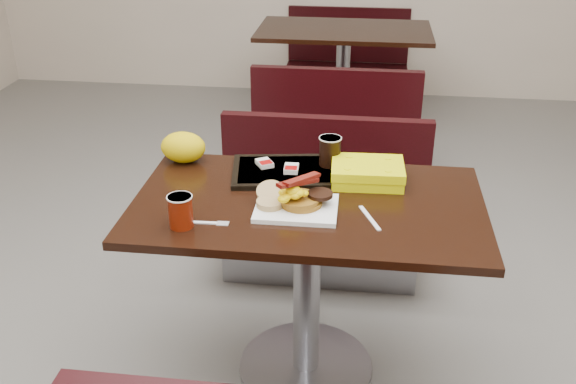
# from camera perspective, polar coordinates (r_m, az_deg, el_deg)

# --- Properties ---
(floor) EXTENTS (6.00, 7.00, 0.01)m
(floor) POSITION_cam_1_polar(r_m,az_deg,el_deg) (2.68, 1.54, -15.15)
(floor) COLOR slate
(floor) RESTS_ON ground
(table_near) EXTENTS (1.20, 0.70, 0.75)m
(table_near) POSITION_cam_1_polar(r_m,az_deg,el_deg) (2.44, 1.65, -8.61)
(table_near) COLOR black
(table_near) RESTS_ON floor
(bench_near_n) EXTENTS (1.00, 0.46, 0.72)m
(bench_near_n) POSITION_cam_1_polar(r_m,az_deg,el_deg) (3.05, 2.94, -1.23)
(bench_near_n) COLOR black
(bench_near_n) RESTS_ON floor
(table_far) EXTENTS (1.20, 0.70, 0.75)m
(table_far) POSITION_cam_1_polar(r_m,az_deg,el_deg) (4.80, 4.75, 9.59)
(table_far) COLOR black
(table_far) RESTS_ON floor
(bench_far_s) EXTENTS (1.00, 0.46, 0.72)m
(bench_far_s) POSITION_cam_1_polar(r_m,az_deg,el_deg) (4.14, 4.25, 6.55)
(bench_far_s) COLOR black
(bench_far_s) RESTS_ON floor
(bench_far_n) EXTENTS (1.00, 0.46, 0.72)m
(bench_far_n) POSITION_cam_1_polar(r_m,az_deg,el_deg) (5.48, 5.12, 11.59)
(bench_far_n) COLOR black
(bench_far_n) RESTS_ON floor
(platter) EXTENTS (0.27, 0.22, 0.02)m
(platter) POSITION_cam_1_polar(r_m,az_deg,el_deg) (2.18, 0.74, -1.42)
(platter) COLOR white
(platter) RESTS_ON table_near
(pancake_stack) EXTENTS (0.15, 0.15, 0.03)m
(pancake_stack) POSITION_cam_1_polar(r_m,az_deg,el_deg) (2.18, 1.16, -0.73)
(pancake_stack) COLOR #945E18
(pancake_stack) RESTS_ON platter
(sausage_patty) EXTENTS (0.10, 0.10, 0.01)m
(sausage_patty) POSITION_cam_1_polar(r_m,az_deg,el_deg) (2.18, 2.82, -0.19)
(sausage_patty) COLOR black
(sausage_patty) RESTS_ON pancake_stack
(scrambled_eggs) EXTENTS (0.10, 0.09, 0.05)m
(scrambled_eggs) POSITION_cam_1_polar(r_m,az_deg,el_deg) (2.15, 0.46, -0.10)
(scrambled_eggs) COLOR #FFEE05
(scrambled_eggs) RESTS_ON pancake_stack
(bacon_strips) EXTENTS (0.16, 0.17, 0.01)m
(bacon_strips) POSITION_cam_1_polar(r_m,az_deg,el_deg) (2.15, 0.87, 0.91)
(bacon_strips) COLOR #490705
(bacon_strips) RESTS_ON scrambled_eggs
(muffin_bottom) EXTENTS (0.11, 0.11, 0.02)m
(muffin_bottom) POSITION_cam_1_polar(r_m,az_deg,el_deg) (2.18, -1.59, -0.98)
(muffin_bottom) COLOR tan
(muffin_bottom) RESTS_ON platter
(muffin_top) EXTENTS (0.10, 0.10, 0.05)m
(muffin_top) POSITION_cam_1_polar(r_m,az_deg,el_deg) (2.22, -1.57, 0.02)
(muffin_top) COLOR tan
(muffin_top) RESTS_ON platter
(coffee_cup_near) EXTENTS (0.08, 0.08, 0.11)m
(coffee_cup_near) POSITION_cam_1_polar(r_m,az_deg,el_deg) (2.10, -9.32, -1.68)
(coffee_cup_near) COLOR #971805
(coffee_cup_near) RESTS_ON table_near
(fork) EXTENTS (0.14, 0.03, 0.00)m
(fork) POSITION_cam_1_polar(r_m,az_deg,el_deg) (2.13, -7.50, -2.65)
(fork) COLOR white
(fork) RESTS_ON table_near
(knife) EXTENTS (0.08, 0.16, 0.00)m
(knife) POSITION_cam_1_polar(r_m,az_deg,el_deg) (2.15, 7.11, -2.25)
(knife) COLOR white
(knife) RESTS_ON table_near
(condiment_syrup) EXTENTS (0.04, 0.03, 0.01)m
(condiment_syrup) POSITION_cam_1_polar(r_m,az_deg,el_deg) (2.26, -1.57, -0.53)
(condiment_syrup) COLOR #A52B07
(condiment_syrup) RESTS_ON table_near
(condiment_ketchup) EXTENTS (0.04, 0.03, 0.01)m
(condiment_ketchup) POSITION_cam_1_polar(r_m,az_deg,el_deg) (2.34, 1.45, 0.56)
(condiment_ketchup) COLOR #8C0504
(condiment_ketchup) RESTS_ON table_near
(tray) EXTENTS (0.43, 0.34, 0.02)m
(tray) POSITION_cam_1_polar(r_m,az_deg,el_deg) (2.44, -0.18, 1.81)
(tray) COLOR black
(tray) RESTS_ON table_near
(hashbrown_sleeve_left) EXTENTS (0.08, 0.08, 0.02)m
(hashbrown_sleeve_left) POSITION_cam_1_polar(r_m,az_deg,el_deg) (2.46, -2.06, 2.52)
(hashbrown_sleeve_left) COLOR silver
(hashbrown_sleeve_left) RESTS_ON tray
(hashbrown_sleeve_right) EXTENTS (0.05, 0.07, 0.02)m
(hashbrown_sleeve_right) POSITION_cam_1_polar(r_m,az_deg,el_deg) (2.42, 0.29, 2.05)
(hashbrown_sleeve_right) COLOR silver
(hashbrown_sleeve_right) RESTS_ON tray
(coffee_cup_far) EXTENTS (0.10, 0.10, 0.11)m
(coffee_cup_far) POSITION_cam_1_polar(r_m,az_deg,el_deg) (2.45, 3.67, 3.55)
(coffee_cup_far) COLOR black
(coffee_cup_far) RESTS_ON tray
(clamshell) EXTENTS (0.27, 0.21, 0.07)m
(clamshell) POSITION_cam_1_polar(r_m,az_deg,el_deg) (2.38, 6.92, 1.67)
(clamshell) COLOR #DAD803
(clamshell) RESTS_ON table_near
(paper_bag) EXTENTS (0.20, 0.18, 0.12)m
(paper_bag) POSITION_cam_1_polar(r_m,az_deg,el_deg) (2.55, -9.10, 3.87)
(paper_bag) COLOR yellow
(paper_bag) RESTS_ON table_near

